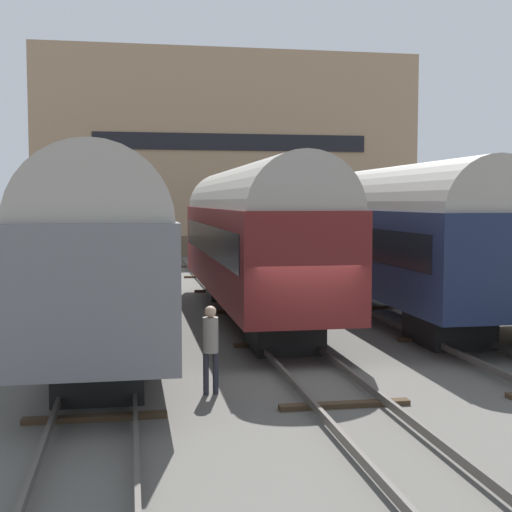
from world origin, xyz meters
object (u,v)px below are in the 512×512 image
Objects in this scene: train_car_navy at (382,232)px; train_car_grey at (107,241)px; person_worker at (211,341)px; train_car_maroon at (251,232)px.

train_car_grey is at bearing -161.77° from train_car_navy.
train_car_navy is 9.00× the size of person_worker.
train_car_navy is 4.73m from train_car_maroon.
train_car_navy is 9.95m from train_car_grey.
train_car_maroon is (4.72, 3.02, 0.09)m from train_car_grey.
person_worker is at bearing -126.95° from train_car_navy.
person_worker is at bearing -70.55° from train_car_grey.
person_worker is (-2.45, -9.45, -1.82)m from train_car_maroon.
train_car_navy is at bearing 1.15° from train_car_maroon.
train_car_navy is 0.92× the size of train_car_grey.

